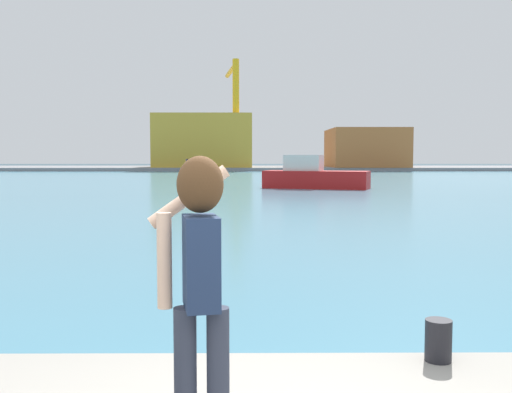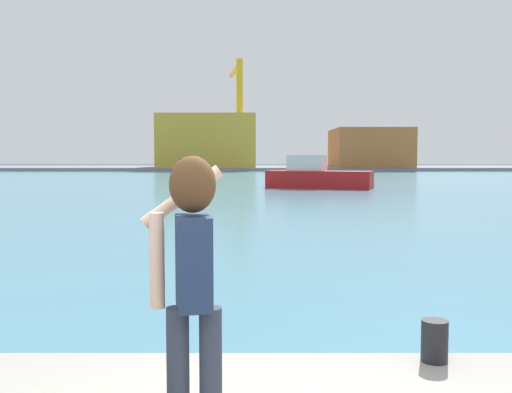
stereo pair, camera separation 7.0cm
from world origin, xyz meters
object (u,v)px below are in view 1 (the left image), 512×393
object	(u,v)px
boat_moored	(314,176)
warehouse_right	(365,148)
harbor_bollard	(438,340)
warehouse_left	(205,141)
port_crane	(235,101)
person_photographer	(199,268)

from	to	relation	value
boat_moored	warehouse_right	distance (m)	52.99
harbor_bollard	warehouse_right	size ratio (longest dim) A/B	0.03
harbor_bollard	warehouse_left	size ratio (longest dim) A/B	0.02
boat_moored	port_crane	world-z (taller)	port_crane
warehouse_left	warehouse_right	size ratio (longest dim) A/B	1.09
person_photographer	port_crane	world-z (taller)	port_crane
warehouse_right	port_crane	world-z (taller)	port_crane
warehouse_right	port_crane	size ratio (longest dim) A/B	0.85
person_photographer	harbor_bollard	world-z (taller)	person_photographer
person_photographer	warehouse_right	size ratio (longest dim) A/B	0.13
warehouse_left	warehouse_right	xyz separation A→B (m)	(25.59, -0.57, -1.08)
warehouse_left	port_crane	xyz separation A→B (m)	(4.88, -3.13, 6.07)
harbor_bollard	person_photographer	bearing A→B (deg)	-144.96
harbor_bollard	warehouse_left	xyz separation A→B (m)	(-9.11, 87.65, 3.86)
boat_moored	port_crane	size ratio (longest dim) A/B	0.47
boat_moored	warehouse_right	size ratio (longest dim) A/B	0.55
boat_moored	warehouse_left	world-z (taller)	warehouse_left
warehouse_left	warehouse_right	bearing A→B (deg)	-1.27
warehouse_left	boat_moored	bearing A→B (deg)	-77.02
warehouse_left	port_crane	world-z (taller)	port_crane
harbor_bollard	boat_moored	world-z (taller)	boat_moored
warehouse_right	port_crane	distance (m)	22.06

